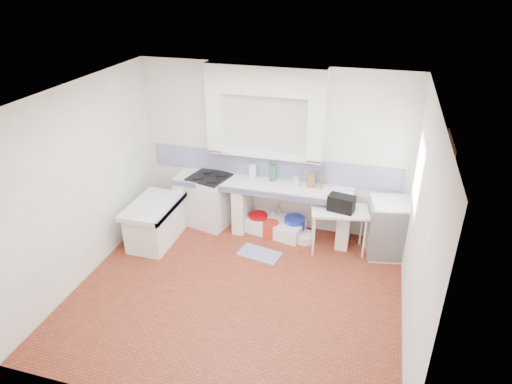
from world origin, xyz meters
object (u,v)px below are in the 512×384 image
(sink, at_px, (276,227))
(fridge, at_px, (389,228))
(stove, at_px, (210,201))
(side_table, at_px, (338,230))

(sink, height_order, fridge, fridge)
(stove, relative_size, fridge, 0.97)
(stove, distance_m, sink, 1.22)
(side_table, bearing_deg, sink, 156.53)
(stove, relative_size, sink, 0.94)
(stove, distance_m, side_table, 2.26)
(side_table, xyz_separation_m, fridge, (0.76, 0.11, 0.10))
(sink, relative_size, side_table, 1.08)
(fridge, bearing_deg, sink, 165.24)
(side_table, height_order, fridge, fridge)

